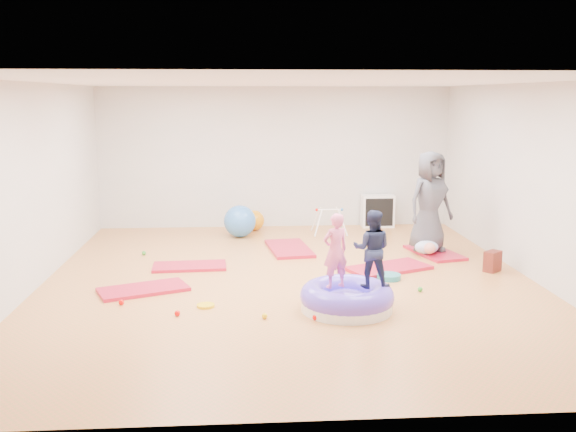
{
  "coord_description": "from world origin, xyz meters",
  "views": [
    {
      "loc": [
        -0.63,
        -8.81,
        2.61
      ],
      "look_at": [
        0.0,
        0.3,
        0.9
      ],
      "focal_mm": 40.0,
      "sensor_mm": 36.0,
      "label": 1
    }
  ],
  "objects": [
    {
      "name": "yellow_toy",
      "position": [
        -1.13,
        -1.04,
        0.02
      ],
      "size": [
        0.22,
        0.22,
        0.03
      ],
      "primitive_type": "cylinder",
      "color": "yellow",
      "rests_on": "ground"
    },
    {
      "name": "gym_mat_rear_right",
      "position": [
        2.55,
        1.46,
        0.02
      ],
      "size": [
        0.84,
        1.26,
        0.05
      ],
      "primitive_type": "cube",
      "rotation": [
        0.0,
        0.0,
        1.81
      ],
      "color": "#BA0B30",
      "rests_on": "ground"
    },
    {
      "name": "room",
      "position": [
        0.0,
        0.0,
        1.4
      ],
      "size": [
        7.01,
        8.01,
        2.81
      ],
      "color": "#D37D43",
      "rests_on": "ground"
    },
    {
      "name": "exercise_ball_blue",
      "position": [
        -0.72,
        3.03,
        0.3
      ],
      "size": [
        0.6,
        0.6,
        0.6
      ],
      "primitive_type": "sphere",
      "color": "#3676CE",
      "rests_on": "ground"
    },
    {
      "name": "infant",
      "position": [
        2.36,
        1.25,
        0.17
      ],
      "size": [
        0.39,
        0.4,
        0.23
      ],
      "color": "#BBCDF6",
      "rests_on": "gym_mat_rear_right"
    },
    {
      "name": "backpack",
      "position": [
        3.1,
        0.34,
        0.16
      ],
      "size": [
        0.32,
        0.3,
        0.31
      ],
      "primitive_type": "cube",
      "rotation": [
        0.0,
        0.0,
        0.7
      ],
      "color": "#B13C2A",
      "rests_on": "ground"
    },
    {
      "name": "gym_mat_center_back",
      "position": [
        0.13,
        1.91,
        0.03
      ],
      "size": [
        0.81,
        1.37,
        0.05
      ],
      "primitive_type": "cube",
      "rotation": [
        0.0,
        0.0,
        1.7
      ],
      "color": "#BA0B30",
      "rests_on": "ground"
    },
    {
      "name": "gym_mat_mid_left",
      "position": [
        -1.49,
        0.87,
        0.02
      ],
      "size": [
        1.15,
        0.62,
        0.05
      ],
      "primitive_type": "cube",
      "rotation": [
        0.0,
        0.0,
        0.05
      ],
      "color": "#BA0B30",
      "rests_on": "ground"
    },
    {
      "name": "infant_play_gym",
      "position": [
        0.99,
        3.13,
        0.33
      ],
      "size": [
        0.65,
        0.61,
        0.5
      ],
      "rotation": [
        0.0,
        0.0,
        0.09
      ],
      "color": "white",
      "rests_on": "ground"
    },
    {
      "name": "balance_disc",
      "position": [
        1.45,
        0.02,
        0.04
      ],
      "size": [
        0.35,
        0.35,
        0.08
      ],
      "primitive_type": "cylinder",
      "color": "teal",
      "rests_on": "ground"
    },
    {
      "name": "inflatable_cushion",
      "position": [
        0.62,
        -1.28,
        0.14
      ],
      "size": [
        1.17,
        1.17,
        0.37
      ],
      "rotation": [
        0.0,
        0.0,
        0.27
      ],
      "color": "white",
      "rests_on": "ground"
    },
    {
      "name": "gym_mat_front_left",
      "position": [
        -2.02,
        -0.31,
        0.02
      ],
      "size": [
        1.3,
        0.99,
        0.05
      ],
      "primitive_type": "cube",
      "rotation": [
        0.0,
        0.0,
        0.4
      ],
      "color": "#BA0B30",
      "rests_on": "ground"
    },
    {
      "name": "gym_mat_right",
      "position": [
        1.56,
        0.54,
        0.03
      ],
      "size": [
        1.4,
        1.08,
        0.05
      ],
      "primitive_type": "cube",
      "rotation": [
        0.0,
        0.0,
        0.41
      ],
      "color": "#BA0B30",
      "rests_on": "ground"
    },
    {
      "name": "cube_shelf",
      "position": [
        2.06,
        3.79,
        0.32
      ],
      "size": [
        0.65,
        0.32,
        0.65
      ],
      "color": "white",
      "rests_on": "ground"
    },
    {
      "name": "exercise_ball_orange",
      "position": [
        -0.44,
        3.6,
        0.2
      ],
      "size": [
        0.4,
        0.4,
        0.4
      ],
      "primitive_type": "sphere",
      "color": "orange",
      "rests_on": "ground"
    },
    {
      "name": "adult_caregiver",
      "position": [
        2.45,
        1.51,
        0.89
      ],
      "size": [
        0.96,
        0.81,
        1.68
      ],
      "primitive_type": "imported",
      "rotation": [
        0.0,
        0.0,
        0.4
      ],
      "color": "#44454E",
      "rests_on": "gym_mat_rear_right"
    },
    {
      "name": "ball_pit_balls",
      "position": [
        -0.08,
        -0.15,
        0.03
      ],
      "size": [
        4.12,
        3.41,
        0.07
      ],
      "color": "#F20602",
      "rests_on": "ground"
    },
    {
      "name": "child_pink",
      "position": [
        0.47,
        -1.25,
        0.8
      ],
      "size": [
        0.4,
        0.33,
        0.93
      ],
      "primitive_type": "imported",
      "rotation": [
        0.0,
        0.0,
        3.53
      ],
      "color": "pink",
      "rests_on": "inflatable_cushion"
    },
    {
      "name": "child_navy",
      "position": [
        0.92,
        -1.27,
        0.82
      ],
      "size": [
        0.55,
        0.47,
        0.97
      ],
      "primitive_type": "imported",
      "rotation": [
        0.0,
        0.0,
        2.89
      ],
      "color": "#1F2649",
      "rests_on": "inflatable_cushion"
    }
  ]
}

